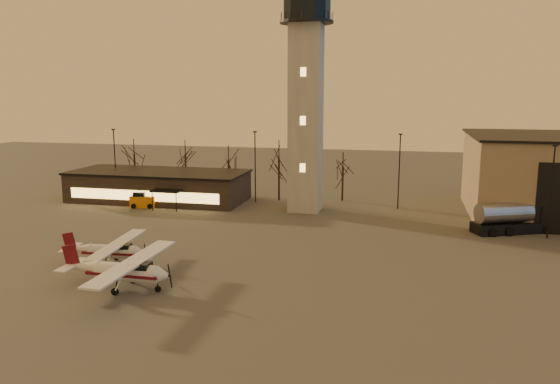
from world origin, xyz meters
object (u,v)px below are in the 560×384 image
control_tower (306,86)px  cessna_rear (114,254)px  terminal (159,186)px  service_cart (143,201)px  cessna_front (129,275)px  fuel_truck (514,220)px

control_tower → cessna_rear: (-12.65, -26.75, -15.33)m
control_tower → cessna_rear: size_ratio=3.09×
terminal → service_cart: (-0.00, -4.99, -1.34)m
control_tower → cessna_front: control_tower is taller
cessna_rear → fuel_truck: bearing=23.0°
cessna_rear → control_tower: bearing=58.8°
terminal → cessna_rear: bearing=-72.0°
terminal → control_tower: bearing=-5.1°
cessna_front → fuel_truck: fuel_truck is taller
cessna_rear → fuel_truck: size_ratio=1.10×
control_tower → service_cart: 27.08m
cessna_front → service_cart: 32.49m
terminal → cessna_front: size_ratio=2.05×
fuel_truck → cessna_front: bearing=-165.3°
terminal → cessna_front: bearing=-68.0°
control_tower → cessna_front: bearing=-104.1°
terminal → fuel_truck: 47.59m
service_cart → terminal: bearing=79.1°
cessna_front → fuel_truck: (33.04, 26.37, 0.19)m
terminal → fuel_truck: terminal is taller
cessna_rear → service_cart: (-9.34, 23.74, -0.18)m
control_tower → cessna_front: 36.66m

